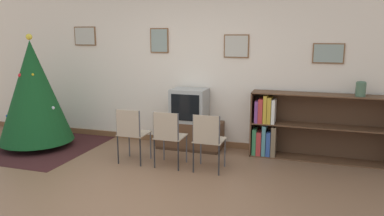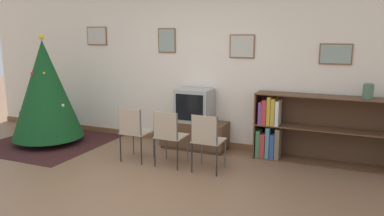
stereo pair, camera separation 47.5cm
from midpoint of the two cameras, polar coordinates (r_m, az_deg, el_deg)
name	(u,v)px [view 2 (the right image)]	position (r m, az deg, el deg)	size (l,w,h in m)	color
ground_plane	(122,201)	(4.44, -7.61, -13.94)	(24.00, 24.00, 0.00)	brown
wall_back	(202,66)	(6.29, 3.69, 6.41)	(9.14, 0.11, 2.70)	silver
area_rug	(50,142)	(6.98, -19.09, -4.98)	(1.91, 1.95, 0.01)	#381919
christmas_tree	(45,90)	(6.79, -19.60, 2.64)	(1.20, 1.20, 1.87)	maroon
tv_console	(194,135)	(6.22, 2.56, -4.12)	(1.09, 0.45, 0.46)	#412A1A
television	(194,105)	(6.11, 2.59, 0.40)	(0.57, 0.43, 0.54)	#9E9E99
folding_chair_left	(134,131)	(5.57, -6.49, -3.48)	(0.40, 0.40, 0.82)	tan
folding_chair_center	(169,135)	(5.31, -1.03, -4.13)	(0.40, 0.40, 0.82)	tan
folding_chair_right	(207,139)	(5.11, 4.92, -4.79)	(0.40, 0.40, 0.82)	tan
bookshelf	(301,129)	(5.87, 18.58, -3.13)	(2.11, 0.36, 1.01)	brown
vase	(368,91)	(5.70, 27.47, 2.28)	(0.14, 0.14, 0.21)	#47664C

